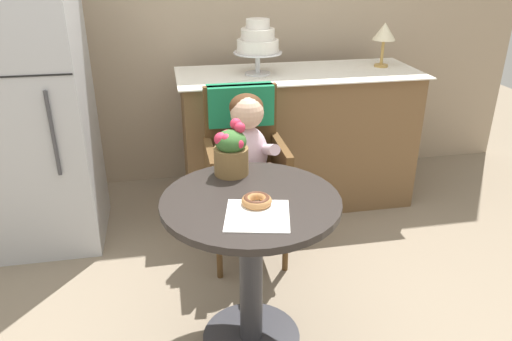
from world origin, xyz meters
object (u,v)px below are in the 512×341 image
wicker_chair (243,146)px  table_lamp (384,33)px  flower_vase (231,150)px  donut_front (257,200)px  tiered_cake_stand (258,42)px  cafe_table (251,244)px  seated_child (248,150)px  refrigerator (27,102)px

wicker_chair → table_lamp: bearing=27.4°
flower_vase → table_lamp: (1.17, 1.11, 0.29)m
wicker_chair → donut_front: bearing=-98.4°
wicker_chair → tiered_cake_stand: bearing=68.6°
cafe_table → flower_vase: 0.41m
cafe_table → donut_front: donut_front is taller
seated_child → tiered_cake_stand: bearing=75.2°
flower_vase → refrigerator: 1.32m
flower_vase → refrigerator: refrigerator is taller
cafe_table → donut_front: bearing=-76.9°
wicker_chair → donut_front: 0.83m
wicker_chair → table_lamp: (1.03, 0.59, 0.48)m
refrigerator → table_lamp: bearing=6.7°
flower_vase → table_lamp: size_ratio=0.85×
cafe_table → wicker_chair: size_ratio=0.75×
cafe_table → seated_child: seated_child is taller
wicker_chair → cafe_table: bearing=-99.8°
donut_front → refrigerator: 1.57m
donut_front → refrigerator: (-1.06, 1.16, 0.11)m
seated_child → table_lamp: 1.35m
seated_child → flower_vase: same height
wicker_chair → flower_vase: (-0.14, -0.51, 0.19)m
tiered_cake_stand → flower_vase: bearing=-107.0°
seated_child → table_lamp: (1.03, 0.75, 0.44)m
table_lamp → refrigerator: (-2.18, -0.25, -0.27)m
seated_child → wicker_chair: bearing=90.0°
wicker_chair → table_lamp: size_ratio=3.35×
tiered_cake_stand → refrigerator: refrigerator is taller
flower_vase → seated_child: bearing=68.9°
seated_child → donut_front: bearing=-97.1°
cafe_table → tiered_cake_stand: 1.46m
seated_child → cafe_table: bearing=-99.0°
table_lamp → refrigerator: refrigerator is taller
tiered_cake_stand → donut_front: bearing=-101.1°
donut_front → tiered_cake_stand: tiered_cake_stand is taller
cafe_table → refrigerator: size_ratio=0.42×
flower_vase → refrigerator: bearing=139.8°
table_lamp → donut_front: bearing=-128.3°
wicker_chair → seated_child: 0.16m
cafe_table → flower_vase: bearing=99.5°
seated_child → refrigerator: 1.26m
cafe_table → flower_vase: (-0.04, 0.25, 0.32)m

